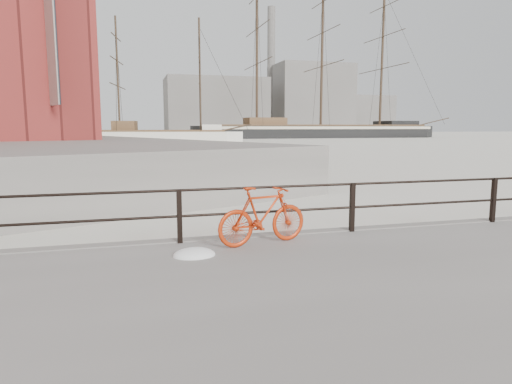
{
  "coord_description": "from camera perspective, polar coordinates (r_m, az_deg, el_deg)",
  "views": [
    {
      "loc": [
        -7.86,
        -8.44,
        2.47
      ],
      "look_at": [
        -5.08,
        1.5,
        1.0
      ],
      "focal_mm": 32.0,
      "sensor_mm": 36.0,
      "label": 1
    }
  ],
  "objects": [
    {
      "name": "guardrail",
      "position": [
        11.54,
        27.55,
        -0.89
      ],
      "size": [
        28.0,
        0.1,
        1.0
      ],
      "primitive_type": null,
      "color": "black",
      "rests_on": "promenade"
    },
    {
      "name": "barque_black",
      "position": [
        107.51,
        8.05,
        6.73
      ],
      "size": [
        67.45,
        22.13,
        37.64
      ],
      "primitive_type": null,
      "rotation": [
        0.0,
        0.0,
        0.0
      ],
      "color": "black",
      "rests_on": "ground"
    },
    {
      "name": "schooner_mid",
      "position": [
        79.68,
        -11.79,
        6.18
      ],
      "size": [
        31.52,
        17.65,
        21.33
      ],
      "primitive_type": null,
      "rotation": [
        0.0,
        0.0,
        -0.18
      ],
      "color": "silver",
      "rests_on": "ground"
    },
    {
      "name": "industrial_east",
      "position": [
        180.27,
        13.01,
        9.36
      ],
      "size": [
        20.0,
        16.0,
        14.0
      ],
      "primitive_type": "cube",
      "color": "gray",
      "rests_on": "ground"
    },
    {
      "name": "industrial_mid",
      "position": [
        166.09,
        6.79,
        11.36
      ],
      "size": [
        26.0,
        20.0,
        24.0
      ],
      "primitive_type": "cube",
      "color": "gray",
      "rests_on": "ground"
    },
    {
      "name": "bicycle",
      "position": [
        8.28,
        0.86,
        -2.92
      ],
      "size": [
        1.79,
        0.66,
        1.07
      ],
      "primitive_type": "imported",
      "rotation": [
        0.0,
        0.0,
        0.22
      ],
      "color": "red",
      "rests_on": "promenade"
    },
    {
      "name": "schooner_left",
      "position": [
        87.62,
        -27.05,
        5.63
      ],
      "size": [
        24.53,
        14.17,
        17.68
      ],
      "primitive_type": null,
      "rotation": [
        0.0,
        0.0,
        0.17
      ],
      "color": "silver",
      "rests_on": "ground"
    },
    {
      "name": "smokestack",
      "position": [
        167.24,
        1.91,
        14.83
      ],
      "size": [
        2.8,
        2.8,
        44.0
      ],
      "primitive_type": "cylinder",
      "color": "gray",
      "rests_on": "ground"
    },
    {
      "name": "industrial_west",
      "position": [
        151.17,
        -5.06,
        10.57
      ],
      "size": [
        32.0,
        18.0,
        18.0
      ],
      "primitive_type": "cube",
      "color": "gray",
      "rests_on": "ground"
    },
    {
      "name": "ground",
      "position": [
        11.79,
        26.78,
        -4.87
      ],
      "size": [
        400.0,
        400.0,
        0.0
      ],
      "primitive_type": "plane",
      "color": "white",
      "rests_on": "ground"
    }
  ]
}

